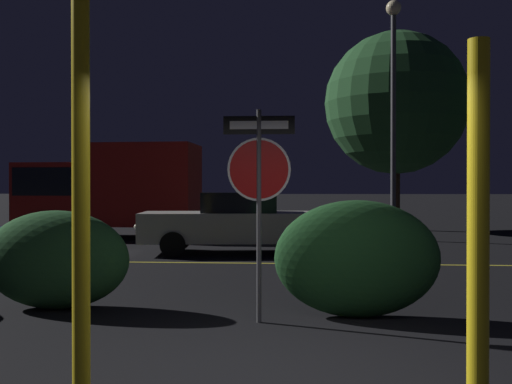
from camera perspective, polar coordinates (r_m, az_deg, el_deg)
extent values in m
plane|color=black|center=(5.03, 2.63, -18.58)|extent=(260.00, 260.00, 0.00)
cube|color=gold|center=(12.32, 3.41, -7.15)|extent=(38.33, 0.12, 0.01)
cylinder|color=#4C4C51|center=(6.90, 0.30, -2.44)|extent=(0.06, 0.06, 2.58)
cylinder|color=white|center=(6.90, 0.30, 2.27)|extent=(0.77, 0.02, 0.77)
cylinder|color=#B71414|center=(6.90, 0.30, 2.27)|extent=(0.71, 0.02, 0.71)
cube|color=black|center=(6.93, 0.30, 6.71)|extent=(0.86, 0.03, 0.22)
cube|color=white|center=(6.93, 0.30, 6.71)|extent=(0.71, 0.04, 0.10)
cylinder|color=yellow|center=(4.47, -17.11, 1.36)|extent=(0.13, 0.13, 3.42)
cylinder|color=yellow|center=(4.64, 21.33, -2.77)|extent=(0.16, 0.16, 2.76)
ellipsoid|color=#285B2D|center=(8.18, -19.37, -6.40)|extent=(2.00, 0.93, 1.33)
ellipsoid|color=#1E4C23|center=(7.33, 10.04, -6.59)|extent=(2.08, 0.73, 1.48)
sphere|color=#F4EFCC|center=(12.77, -23.55, -4.30)|extent=(0.14, 0.14, 0.14)
cube|color=silver|center=(14.19, -2.31, -3.48)|extent=(4.66, 2.13, 0.72)
cube|color=black|center=(14.16, -1.76, -1.03)|extent=(1.94, 1.63, 0.50)
cylinder|color=black|center=(13.50, -8.32, -5.21)|extent=(0.62, 0.26, 0.60)
cylinder|color=black|center=(15.11, -7.62, -4.61)|extent=(0.62, 0.26, 0.60)
cylinder|color=black|center=(13.48, 3.65, -5.22)|extent=(0.62, 0.26, 0.60)
cylinder|color=black|center=(15.08, 3.06, -4.61)|extent=(0.62, 0.26, 0.60)
sphere|color=#F4EFCC|center=(13.88, -11.84, -3.43)|extent=(0.14, 0.14, 0.14)
sphere|color=#F4EFCC|center=(14.91, -11.14, -3.16)|extent=(0.14, 0.14, 0.14)
cube|color=maroon|center=(19.98, -19.30, -0.19)|extent=(2.26, 2.11, 2.02)
cube|color=black|center=(19.98, -19.30, 0.97)|extent=(2.04, 2.14, 0.89)
cube|color=maroon|center=(18.93, -11.38, 0.71)|extent=(3.65, 2.29, 2.63)
cylinder|color=black|center=(19.06, -20.47, -3.21)|extent=(0.85, 0.31, 0.84)
cylinder|color=black|center=(20.94, -17.94, -2.87)|extent=(0.85, 0.31, 0.84)
cylinder|color=black|center=(17.80, -10.42, -3.45)|extent=(0.85, 0.31, 0.84)
cylinder|color=black|center=(19.80, -8.72, -3.05)|extent=(0.85, 0.31, 0.84)
cylinder|color=#4C4C51|center=(18.19, 13.57, 6.24)|extent=(0.16, 0.16, 6.94)
sphere|color=#F9E5B2|center=(18.92, 13.59, 17.46)|extent=(0.46, 0.46, 0.46)
cylinder|color=#422D1E|center=(22.45, 13.80, -0.01)|extent=(0.32, 0.32, 2.90)
sphere|color=#235128|center=(22.68, 13.82, 8.62)|extent=(5.43, 5.43, 5.43)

